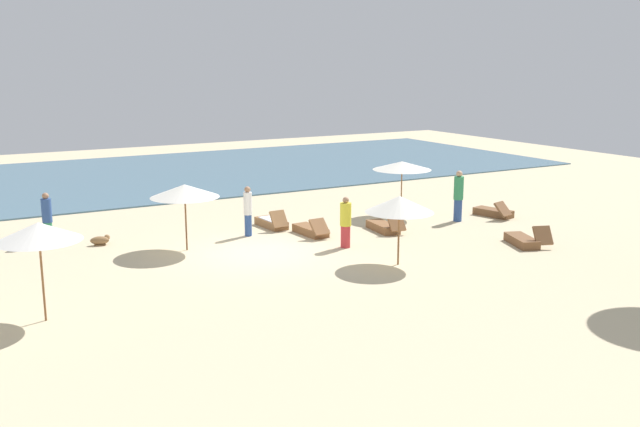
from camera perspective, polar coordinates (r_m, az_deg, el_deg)
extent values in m
plane|color=beige|center=(22.38, -4.49, -3.18)|extent=(60.00, 60.00, 0.00)
cube|color=#476B7F|center=(38.14, -15.46, 2.82)|extent=(48.00, 16.00, 0.06)
cylinder|color=brown|center=(27.64, 6.54, 1.92)|extent=(0.05, 0.05, 2.08)
cone|color=silver|center=(27.49, 6.58, 3.84)|extent=(2.25, 2.25, 0.32)
cylinder|color=brown|center=(17.50, -21.36, -4.47)|extent=(0.05, 0.05, 2.28)
cone|color=white|center=(17.26, -21.61, -1.36)|extent=(1.92, 1.92, 0.43)
cylinder|color=brown|center=(20.96, 6.32, -1.43)|extent=(0.06, 0.06, 2.01)
cone|color=silver|center=(20.78, 6.37, 0.76)|extent=(2.02, 2.02, 0.48)
cylinder|color=brown|center=(22.83, -10.70, -0.38)|extent=(0.05, 0.05, 2.07)
cone|color=silver|center=(22.66, -10.78, 1.80)|extent=(2.16, 2.16, 0.40)
cube|color=olive|center=(25.83, -3.92, -0.78)|extent=(0.69, 1.53, 0.28)
cube|color=olive|center=(25.13, -3.32, -0.45)|extent=(0.59, 0.46, 0.57)
cube|color=white|center=(25.79, -3.92, -0.45)|extent=(0.57, 1.08, 0.03)
cube|color=brown|center=(25.27, 5.05, -1.09)|extent=(0.76, 1.56, 0.28)
cube|color=brown|center=(24.69, 6.13, -0.73)|extent=(0.62, 0.50, 0.56)
cube|color=brown|center=(24.17, 15.84, -2.12)|extent=(1.08, 1.61, 0.28)
cube|color=brown|center=(23.83, 17.41, -1.69)|extent=(0.68, 0.60, 0.57)
cube|color=brown|center=(24.66, -0.77, -1.37)|extent=(0.69, 1.53, 0.28)
cube|color=brown|center=(23.98, -0.05, -1.08)|extent=(0.60, 0.53, 0.52)
cube|color=brown|center=(28.38, 13.70, 0.07)|extent=(0.94, 1.60, 0.28)
cube|color=brown|center=(27.73, 14.43, 0.34)|extent=(0.67, 0.62, 0.52)
cylinder|color=#338C59|center=(24.92, -20.92, -1.49)|extent=(0.29, 0.29, 0.74)
cylinder|color=#2D4C8C|center=(24.76, -21.05, 0.22)|extent=(0.34, 0.34, 0.78)
sphere|color=#A37556|center=(24.68, -21.13, 1.32)|extent=(0.21, 0.21, 0.21)
cylinder|color=#BF3338|center=(22.92, 2.05, -1.86)|extent=(0.35, 0.35, 0.72)
cylinder|color=yellow|center=(22.76, 2.07, -0.07)|extent=(0.41, 0.41, 0.75)
sphere|color=#A37556|center=(22.67, 2.08, 1.08)|extent=(0.20, 0.20, 0.20)
cylinder|color=#2D4C8C|center=(24.53, -5.77, -0.94)|extent=(0.30, 0.30, 0.75)
cylinder|color=white|center=(24.37, -5.81, 0.81)|extent=(0.35, 0.35, 0.78)
sphere|color=#A37556|center=(24.28, -5.83, 1.93)|extent=(0.21, 0.21, 0.21)
cylinder|color=#2D4C8C|center=(27.15, 10.97, 0.25)|extent=(0.43, 0.43, 0.83)
cylinder|color=#338C59|center=(27.00, 11.04, 2.01)|extent=(0.51, 0.51, 0.86)
sphere|color=tan|center=(26.91, 11.09, 3.14)|extent=(0.23, 0.23, 0.23)
cube|color=olive|center=(24.33, -17.21, -2.40)|extent=(0.40, 0.28, 0.04)
ellipsoid|color=olive|center=(24.29, -17.23, -2.07)|extent=(0.65, 0.43, 0.27)
sphere|color=olive|center=(24.41, -16.69, -1.84)|extent=(0.19, 0.19, 0.19)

